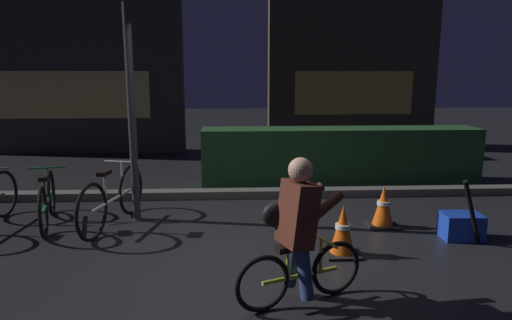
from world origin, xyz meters
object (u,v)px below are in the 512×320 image
at_px(blue_crate, 461,226).
at_px(cyclist, 297,231).
at_px(traffic_cone_far, 383,207).
at_px(traffic_cone_near, 343,231).
at_px(parked_bike_left_mid, 47,201).
at_px(street_post, 132,116).
at_px(parked_bike_center_left, 113,199).
at_px(closed_umbrella, 472,213).

xyz_separation_m(blue_crate, cyclist, (-2.13, -1.37, 0.48)).
bearing_deg(blue_crate, cyclist, -147.20).
distance_m(traffic_cone_far, blue_crate, 0.91).
bearing_deg(traffic_cone_near, parked_bike_left_mid, 162.42).
bearing_deg(blue_crate, traffic_cone_far, 149.42).
bearing_deg(parked_bike_left_mid, blue_crate, -114.11).
bearing_deg(street_post, parked_bike_left_mid, -169.58).
distance_m(parked_bike_left_mid, blue_crate, 5.04).
bearing_deg(cyclist, traffic_cone_far, 31.66).
height_order(parked_bike_center_left, blue_crate, parked_bike_center_left).
relative_size(street_post, parked_bike_center_left, 1.64).
bearing_deg(closed_umbrella, street_post, -46.76).
bearing_deg(street_post, parked_bike_center_left, -132.89).
relative_size(street_post, closed_umbrella, 3.23).
xyz_separation_m(parked_bike_center_left, traffic_cone_far, (3.38, -0.19, -0.10)).
height_order(parked_bike_left_mid, closed_umbrella, closed_umbrella).
bearing_deg(traffic_cone_far, blue_crate, -30.58).
bearing_deg(street_post, cyclist, -51.62).
relative_size(blue_crate, closed_umbrella, 0.52).
bearing_deg(cyclist, traffic_cone_near, 35.22).
bearing_deg(parked_bike_center_left, parked_bike_left_mid, 98.70).
xyz_separation_m(cyclist, closed_umbrella, (2.10, 1.12, -0.23)).
bearing_deg(parked_bike_center_left, traffic_cone_near, -99.11).
xyz_separation_m(blue_crate, closed_umbrella, (-0.03, -0.25, 0.24)).
distance_m(street_post, parked_bike_center_left, 1.07).
distance_m(street_post, traffic_cone_far, 3.37).
height_order(parked_bike_center_left, closed_umbrella, closed_umbrella).
distance_m(parked_bike_center_left, closed_umbrella, 4.22).
xyz_separation_m(traffic_cone_near, blue_crate, (1.50, 0.40, -0.11)).
distance_m(parked_bike_center_left, traffic_cone_near, 2.86).
bearing_deg(parked_bike_left_mid, closed_umbrella, -116.97).
xyz_separation_m(parked_bike_left_mid, traffic_cone_near, (3.49, -1.10, -0.06)).
bearing_deg(closed_umbrella, traffic_cone_near, -24.49).
height_order(traffic_cone_far, closed_umbrella, closed_umbrella).
relative_size(street_post, cyclist, 2.20).
relative_size(parked_bike_center_left, traffic_cone_near, 3.04).
relative_size(parked_bike_left_mid, traffic_cone_near, 2.72).
bearing_deg(closed_umbrella, traffic_cone_far, -73.82).
relative_size(cyclist, closed_umbrella, 1.47).
bearing_deg(traffic_cone_far, closed_umbrella, -43.50).
height_order(parked_bike_center_left, cyclist, cyclist).
height_order(parked_bike_left_mid, parked_bike_center_left, parked_bike_center_left).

